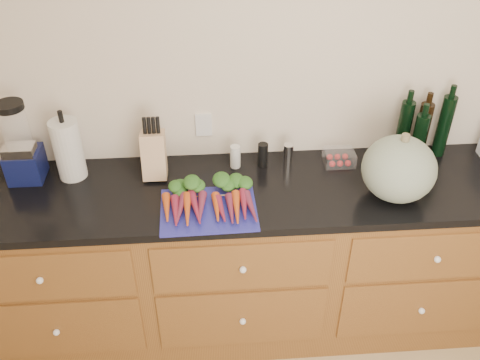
{
  "coord_description": "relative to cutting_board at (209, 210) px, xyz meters",
  "views": [
    {
      "loc": [
        -0.59,
        -0.71,
        2.47
      ],
      "look_at": [
        -0.45,
        1.2,
        1.06
      ],
      "focal_mm": 40.0,
      "sensor_mm": 36.0,
      "label": 1
    }
  ],
  "objects": [
    {
      "name": "grinder_salt",
      "position": [
        0.14,
        0.34,
        0.05
      ],
      "size": [
        0.05,
        0.05,
        0.12
      ],
      "primitive_type": "cylinder",
      "color": "silver",
      "rests_on": "countertop"
    },
    {
      "name": "wall_back",
      "position": [
        0.59,
        0.48,
        0.35
      ],
      "size": [
        4.1,
        0.05,
        2.6
      ],
      "primitive_type": "cube",
      "color": "beige",
      "rests_on": "ground"
    },
    {
      "name": "squash",
      "position": [
        0.86,
        0.05,
        0.14
      ],
      "size": [
        0.33,
        0.33,
        0.3
      ],
      "primitive_type": "ellipsoid",
      "color": "slate",
      "rests_on": "countertop"
    },
    {
      "name": "carrots",
      "position": [
        0.0,
        0.04,
        0.03
      ],
      "size": [
        0.41,
        0.3,
        0.06
      ],
      "color": "#CE4E18",
      "rests_on": "cutting_board"
    },
    {
      "name": "knife_block",
      "position": [
        -0.25,
        0.3,
        0.11
      ],
      "size": [
        0.11,
        0.11,
        0.23
      ],
      "primitive_type": "cube",
      "color": "tan",
      "rests_on": "countertop"
    },
    {
      "name": "cutting_board",
      "position": [
        0.0,
        0.0,
        0.0
      ],
      "size": [
        0.44,
        0.33,
        0.01
      ],
      "primitive_type": "cube",
      "rotation": [
        0.0,
        0.0,
        0.02
      ],
      "color": "navy",
      "rests_on": "countertop"
    },
    {
      "name": "cabinets",
      "position": [
        0.59,
        0.16,
        -0.49
      ],
      "size": [
        3.6,
        0.64,
        0.9
      ],
      "color": "brown",
      "rests_on": "ground"
    },
    {
      "name": "countertop",
      "position": [
        0.59,
        0.16,
        -0.03
      ],
      "size": [
        3.64,
        0.62,
        0.04
      ],
      "primitive_type": "cube",
      "color": "black",
      "rests_on": "cabinets"
    },
    {
      "name": "paper_towel",
      "position": [
        -0.65,
        0.32,
        0.15
      ],
      "size": [
        0.13,
        0.13,
        0.3
      ],
      "primitive_type": "cylinder",
      "color": "silver",
      "rests_on": "countertop"
    },
    {
      "name": "canister_chrome",
      "position": [
        0.41,
        0.34,
        0.05
      ],
      "size": [
        0.05,
        0.05,
        0.12
      ],
      "primitive_type": "cylinder",
      "color": "silver",
      "rests_on": "countertop"
    },
    {
      "name": "bottles",
      "position": [
        1.09,
        0.37,
        0.14
      ],
      "size": [
        0.27,
        0.14,
        0.33
      ],
      "color": "black",
      "rests_on": "countertop"
    },
    {
      "name": "blender_appliance",
      "position": [
        -0.87,
        0.32,
        0.17
      ],
      "size": [
        0.16,
        0.16,
        0.41
      ],
      "color": "#0E1442",
      "rests_on": "countertop"
    },
    {
      "name": "grinder_pepper",
      "position": [
        0.28,
        0.34,
        0.06
      ],
      "size": [
        0.05,
        0.05,
        0.12
      ],
      "primitive_type": "cylinder",
      "color": "black",
      "rests_on": "countertop"
    },
    {
      "name": "tomato_box",
      "position": [
        0.67,
        0.33,
        0.03
      ],
      "size": [
        0.15,
        0.12,
        0.07
      ],
      "primitive_type": "cube",
      "color": "white",
      "rests_on": "countertop"
    }
  ]
}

